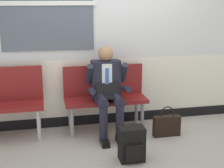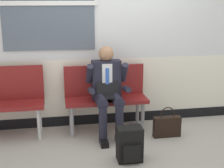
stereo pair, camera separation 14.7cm
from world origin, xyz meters
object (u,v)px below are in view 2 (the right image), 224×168
(bench_with_person, at_px, (105,93))
(backpack, at_px, (130,145))
(person_seated, at_px, (108,89))
(handbag, at_px, (167,126))

(bench_with_person, relative_size, backpack, 2.80)
(backpack, bearing_deg, person_seated, 98.63)
(person_seated, height_order, backpack, person_seated)
(bench_with_person, bearing_deg, person_seated, -90.00)
(bench_with_person, relative_size, person_seated, 0.94)
(bench_with_person, distance_m, person_seated, 0.23)
(backpack, relative_size, handbag, 0.96)
(bench_with_person, bearing_deg, backpack, -83.05)
(handbag, bearing_deg, person_seated, 163.29)
(backpack, height_order, handbag, handbag)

